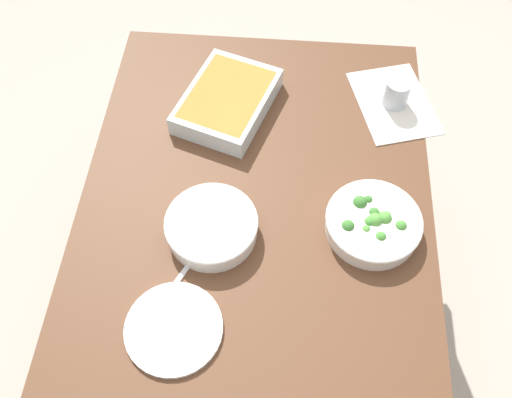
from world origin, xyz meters
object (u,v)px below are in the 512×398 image
Objects in this scene: broccoli_bowl at (373,223)px; drink_cup at (396,94)px; spoon_by_stew at (195,256)px; side_plate at (174,329)px; baking_dish at (227,100)px; stew_bowl at (212,226)px.

drink_cup is (0.42, -0.08, 0.01)m from broccoli_bowl.
broccoli_bowl is 0.44m from spoon_by_stew.
broccoli_bowl is 1.07× the size of side_plate.
side_plate is at bearing 175.74° from baking_dish.
spoon_by_stew is at bearing 104.80° from broccoli_bowl.
drink_cup reaches higher than baking_dish.
broccoli_bowl is at bearing -75.20° from spoon_by_stew.
stew_bowl is at bearing -12.33° from side_plate.
broccoli_bowl reaches higher than side_plate.
spoon_by_stew is (-0.54, 0.50, -0.03)m from drink_cup.
broccoli_bowl is (0.04, -0.39, -0.00)m from stew_bowl.
broccoli_bowl is 1.42× the size of spoon_by_stew.
side_plate is (-0.66, 0.05, -0.03)m from baking_dish.
broccoli_bowl is 0.53m from side_plate.
stew_bowl is 0.26m from side_plate.
stew_bowl is at bearing 96.07° from broccoli_bowl.
drink_cup reaches higher than stew_bowl.
baking_dish is at bearing -3.31° from spoon_by_stew.
stew_bowl is 2.68× the size of drink_cup.
side_plate is (-0.25, 0.06, -0.03)m from stew_bowl.
baking_dish is 1.61× the size of side_plate.
baking_dish is at bearing -4.26° from side_plate.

